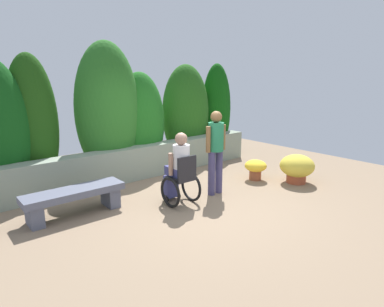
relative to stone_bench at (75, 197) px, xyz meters
name	(u,v)px	position (x,y,z in m)	size (l,w,h in m)	color
ground_plane	(201,205)	(1.93, -1.02, -0.31)	(10.87, 10.87, 0.00)	#856E56
stone_retaining_wall	(140,162)	(1.93, 1.12, 0.05)	(6.49, 0.38, 0.74)	gray
hedge_backdrop	(124,117)	(1.88, 1.67, 1.04)	(6.81, 1.16, 3.04)	#114914
stone_bench	(75,197)	(0.00, 0.00, 0.00)	(1.65, 0.47, 0.46)	slate
person_in_wheelchair	(180,171)	(1.66, -0.72, 0.31)	(0.53, 0.66, 1.33)	black
person_standing_companion	(216,147)	(2.52, -0.76, 0.63)	(0.49, 0.30, 1.65)	#423E66
flower_pot_purple_near	(297,167)	(4.37, -1.40, 0.03)	(0.74, 0.74, 0.63)	#A3492C
flower_pot_terracotta_by_wall	(256,168)	(3.84, -0.69, -0.03)	(0.49, 0.49, 0.45)	#974D30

